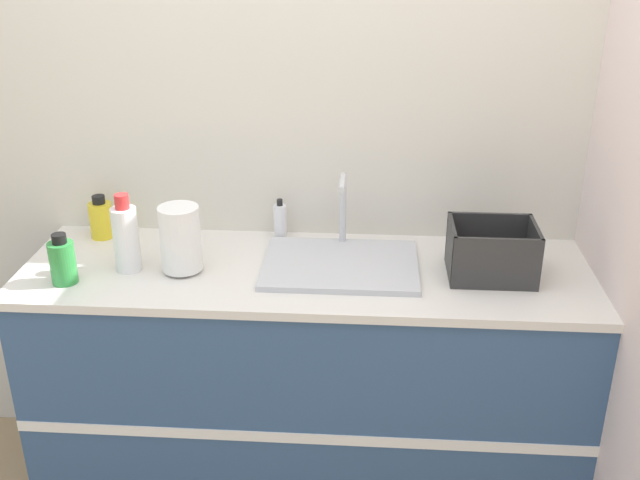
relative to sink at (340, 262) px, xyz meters
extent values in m
cube|color=beige|center=(-0.11, 0.31, 0.35)|extent=(4.34, 0.06, 2.60)
cube|color=silver|center=(0.89, -0.02, 0.35)|extent=(0.06, 2.60, 2.60)
cube|color=#33517A|center=(-0.11, -0.02, -0.50)|extent=(1.94, 0.60, 0.90)
cube|color=white|center=(-0.11, -0.32, -0.50)|extent=(1.94, 0.01, 0.04)
cube|color=silver|center=(-0.11, -0.02, -0.03)|extent=(1.96, 0.63, 0.03)
cube|color=silver|center=(0.00, -0.01, -0.01)|extent=(0.53, 0.40, 0.02)
cylinder|color=silver|center=(0.00, 0.17, 0.13)|extent=(0.02, 0.02, 0.25)
cylinder|color=silver|center=(0.00, 0.10, 0.25)|extent=(0.02, 0.15, 0.02)
cylinder|color=#4C4C51|center=(-0.53, -0.07, -0.01)|extent=(0.10, 0.10, 0.01)
cylinder|color=white|center=(-0.53, -0.07, 0.10)|extent=(0.14, 0.14, 0.22)
cube|color=#2D2D2D|center=(0.50, -0.03, -0.01)|extent=(0.28, 0.22, 0.01)
cube|color=#2D2D2D|center=(0.50, -0.14, 0.08)|extent=(0.28, 0.01, 0.17)
cube|color=#2D2D2D|center=(0.50, 0.08, 0.08)|extent=(0.28, 0.01, 0.17)
cube|color=#2D2D2D|center=(0.37, -0.03, 0.08)|extent=(0.01, 0.22, 0.17)
cube|color=#2D2D2D|center=(0.64, -0.03, 0.08)|extent=(0.01, 0.22, 0.17)
cylinder|color=#2D8C3D|center=(-0.90, -0.18, 0.05)|extent=(0.08, 0.08, 0.14)
cylinder|color=black|center=(-0.90, -0.18, 0.14)|extent=(0.05, 0.05, 0.03)
cylinder|color=white|center=(-0.72, -0.07, 0.09)|extent=(0.09, 0.09, 0.22)
cylinder|color=red|center=(-0.72, -0.07, 0.23)|extent=(0.05, 0.05, 0.05)
cylinder|color=yellow|center=(-0.90, 0.19, 0.05)|extent=(0.08, 0.08, 0.13)
cylinder|color=black|center=(-0.90, 0.19, 0.13)|extent=(0.05, 0.05, 0.03)
cylinder|color=silver|center=(-0.23, 0.22, 0.05)|extent=(0.05, 0.05, 0.13)
cylinder|color=black|center=(-0.23, 0.22, 0.12)|extent=(0.02, 0.02, 0.02)
camera|label=1|loc=(0.09, -2.31, 1.12)|focal=42.00mm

